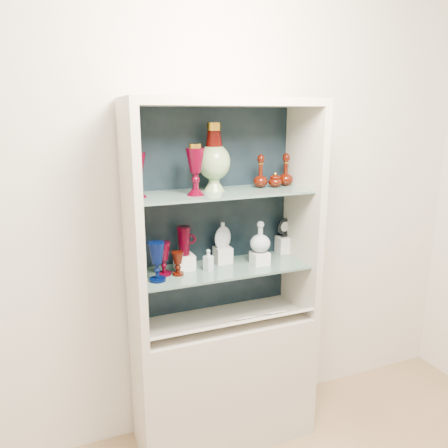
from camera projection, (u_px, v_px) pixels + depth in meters
name	position (u px, v px, depth m)	size (l,w,h in m)	color
wall_back	(210.00, 198.00, 2.47)	(3.50, 0.02, 2.80)	silver
cabinet_base	(224.00, 379.00, 2.53)	(1.00, 0.40, 0.75)	beige
cabinet_back_panel	(212.00, 212.00, 2.46)	(0.98, 0.02, 1.15)	black
cabinet_side_left	(132.00, 228.00, 2.12)	(0.04, 0.40, 1.15)	beige
cabinet_side_right	(303.00, 212.00, 2.47)	(0.04, 0.40, 1.15)	beige
cabinet_top_cap	(224.00, 102.00, 2.15)	(1.00, 0.40, 0.04)	beige
shelf_lower	(223.00, 269.00, 2.38)	(0.92, 0.34, 0.01)	slate
shelf_upper	(223.00, 193.00, 2.28)	(0.92, 0.34, 0.01)	slate
label_ledge	(232.00, 323.00, 2.33)	(0.92, 0.18, 0.01)	beige
label_card_0	(245.00, 318.00, 2.35)	(0.10, 0.07, 0.00)	white
label_card_1	(276.00, 312.00, 2.42)	(0.10, 0.07, 0.00)	white
pedestal_lamp_left	(137.00, 173.00, 2.09)	(0.09, 0.09, 0.23)	#4B0012
pedestal_lamp_right	(195.00, 170.00, 2.15)	(0.10, 0.10, 0.25)	#4B0012
enamel_urn	(214.00, 157.00, 2.26)	(0.17, 0.17, 0.35)	#0D4827
ruby_decanter_a	(261.00, 169.00, 2.38)	(0.08, 0.08, 0.20)	#460F04
ruby_decanter_b	(286.00, 169.00, 2.44)	(0.08, 0.08, 0.19)	#460F04
lidded_bowl	(275.00, 180.00, 2.40)	(0.07, 0.07, 0.08)	#460F04
cobalt_goblet	(157.00, 262.00, 2.17)	(0.08, 0.08, 0.20)	#000B3A
ruby_goblet_tall	(164.00, 259.00, 2.25)	(0.07, 0.07, 0.18)	#4B0012
ruby_goblet_small	(178.00, 264.00, 2.26)	(0.06, 0.06, 0.12)	#460F04
riser_ruby_pitcher	(184.00, 262.00, 2.35)	(0.10, 0.10, 0.08)	silver
ruby_pitcher	(184.00, 241.00, 2.32)	(0.12, 0.07, 0.16)	#4B0012
clear_square_bottle	(208.00, 260.00, 2.32)	(0.04, 0.04, 0.12)	#A1B1BB
riser_flat_flask	(223.00, 255.00, 2.45)	(0.09, 0.09, 0.09)	silver
flat_flask	(223.00, 234.00, 2.42)	(0.11, 0.04, 0.15)	silver
riser_clear_round_decanter	(260.00, 258.00, 2.43)	(0.09, 0.09, 0.07)	silver
clear_round_decanter	(260.00, 238.00, 2.40)	(0.11, 0.11, 0.17)	#A1B1BB
riser_cameo_medallion	(284.00, 245.00, 2.63)	(0.08, 0.08, 0.10)	silver
cameo_medallion	(284.00, 227.00, 2.60)	(0.10, 0.04, 0.12)	black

